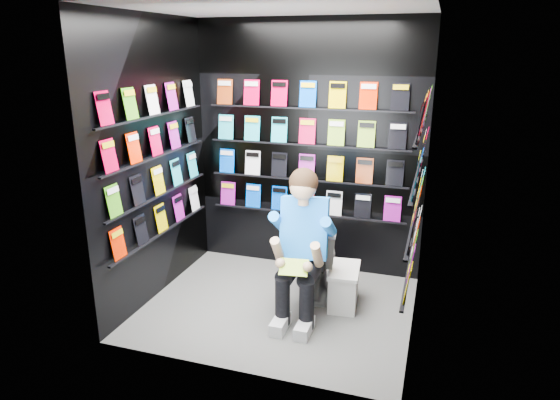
% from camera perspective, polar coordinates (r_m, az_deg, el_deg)
% --- Properties ---
extents(floor, '(2.40, 2.40, 0.00)m').
position_cam_1_polar(floor, '(4.73, -0.26, -12.14)').
color(floor, '#555553').
rests_on(floor, ground).
extents(ceiling, '(2.40, 2.40, 0.00)m').
position_cam_1_polar(ceiling, '(4.14, -0.31, 21.14)').
color(ceiling, white).
rests_on(ceiling, floor).
extents(wall_back, '(2.40, 0.04, 2.60)m').
position_cam_1_polar(wall_back, '(5.18, 3.19, 5.84)').
color(wall_back, black).
rests_on(wall_back, floor).
extents(wall_front, '(2.40, 0.04, 2.60)m').
position_cam_1_polar(wall_front, '(3.35, -5.64, -0.50)').
color(wall_front, black).
rests_on(wall_front, floor).
extents(wall_left, '(0.04, 2.00, 2.60)m').
position_cam_1_polar(wall_left, '(4.75, -14.20, 4.31)').
color(wall_left, black).
rests_on(wall_left, floor).
extents(wall_right, '(0.04, 2.00, 2.60)m').
position_cam_1_polar(wall_right, '(4.05, 16.08, 2.00)').
color(wall_right, black).
rests_on(wall_right, floor).
extents(comics_back, '(2.10, 0.06, 1.37)m').
position_cam_1_polar(comics_back, '(5.16, 3.10, 5.84)').
color(comics_back, '#D1023B').
rests_on(comics_back, wall_back).
extents(comics_left, '(0.06, 1.70, 1.37)m').
position_cam_1_polar(comics_left, '(4.73, -13.90, 4.35)').
color(comics_left, '#D1023B').
rests_on(comics_left, wall_left).
extents(comics_right, '(0.06, 1.70, 1.37)m').
position_cam_1_polar(comics_right, '(4.05, 15.67, 2.10)').
color(comics_right, '#D1023B').
rests_on(comics_right, wall_right).
extents(toilet, '(0.52, 0.80, 0.73)m').
position_cam_1_polar(toilet, '(4.85, 4.02, -6.53)').
color(toilet, white).
rests_on(toilet, floor).
extents(longbox, '(0.29, 0.47, 0.34)m').
position_cam_1_polar(longbox, '(4.73, 7.28, -9.96)').
color(longbox, white).
rests_on(longbox, floor).
extents(longbox_lid, '(0.31, 0.49, 0.03)m').
position_cam_1_polar(longbox_lid, '(4.65, 7.37, -7.93)').
color(longbox_lid, white).
rests_on(longbox_lid, longbox).
extents(reader, '(0.66, 0.88, 1.49)m').
position_cam_1_polar(reader, '(4.35, 2.91, -3.32)').
color(reader, blue).
rests_on(reader, toilet).
extents(held_comic, '(0.25, 0.17, 0.10)m').
position_cam_1_polar(held_comic, '(4.12, 1.59, -7.69)').
color(held_comic, green).
rests_on(held_comic, reader).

